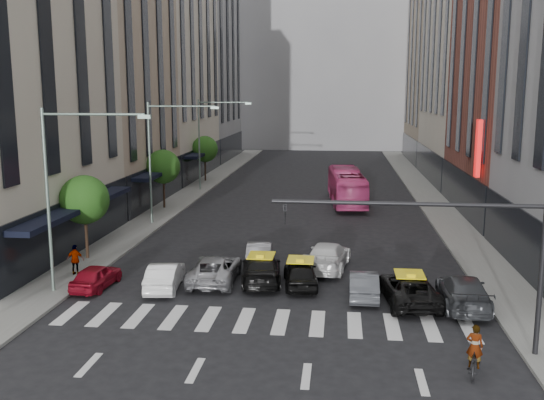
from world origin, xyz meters
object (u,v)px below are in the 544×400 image
(car_white_front, at_px, (165,276))
(motorcycle, at_px, (474,361))
(bus, at_px, (347,187))
(streetlamp_mid, at_px, (162,147))
(taxi_left, at_px, (261,269))
(taxi_center, at_px, (301,273))
(car_red, at_px, (96,276))
(streetlamp_far, at_px, (208,132))
(streetlamp_near, at_px, (65,176))
(pedestrian_far, at_px, (75,260))

(car_white_front, height_order, motorcycle, car_white_front)
(bus, bearing_deg, streetlamp_mid, 31.88)
(streetlamp_mid, xyz_separation_m, bus, (13.73, 10.23, -4.35))
(taxi_left, height_order, taxi_center, taxi_left)
(car_red, distance_m, taxi_left, 8.46)
(taxi_left, distance_m, motorcycle, 13.05)
(streetlamp_far, distance_m, bus, 15.52)
(car_white_front, bearing_deg, motorcycle, 143.36)
(streetlamp_near, distance_m, pedestrian_far, 5.69)
(motorcycle, bearing_deg, bus, -68.18)
(streetlamp_mid, bearing_deg, pedestrian_far, -94.19)
(car_red, height_order, bus, bus)
(streetlamp_near, xyz_separation_m, streetlamp_far, (0.00, 32.00, 0.00))
(car_red, relative_size, pedestrian_far, 2.22)
(streetlamp_far, height_order, taxi_left, streetlamp_far)
(bus, bearing_deg, streetlamp_near, 57.57)
(car_red, height_order, car_white_front, car_white_front)
(pedestrian_far, bearing_deg, bus, -123.37)
(streetlamp_near, distance_m, bus, 29.92)
(streetlamp_far, distance_m, car_red, 31.44)
(streetlamp_far, height_order, car_white_front, streetlamp_far)
(streetlamp_far, bearing_deg, pedestrian_far, -91.91)
(pedestrian_far, bearing_deg, streetlamp_far, -93.29)
(car_red, height_order, motorcycle, car_red)
(taxi_left, bearing_deg, car_white_front, 11.65)
(streetlamp_far, xyz_separation_m, car_white_front, (4.36, -30.69, -5.22))
(taxi_left, distance_m, taxi_center, 2.14)
(streetlamp_near, distance_m, streetlamp_far, 32.00)
(streetlamp_mid, xyz_separation_m, taxi_center, (11.18, -13.54, -5.20))
(streetlamp_near, xyz_separation_m, motorcycle, (17.93, -6.68, -5.42))
(taxi_center, height_order, bus, bus)
(streetlamp_mid, distance_m, motorcycle, 29.42)
(car_red, distance_m, taxi_center, 10.44)
(motorcycle, bearing_deg, pedestrian_far, -11.78)
(taxi_center, xyz_separation_m, motorcycle, (6.75, -9.14, -0.22))
(streetlamp_near, distance_m, car_white_front, 6.92)
(streetlamp_near, relative_size, car_red, 2.46)
(car_white_front, bearing_deg, taxi_center, -176.61)
(car_white_front, distance_m, pedestrian_far, 5.51)
(pedestrian_far, bearing_deg, motorcycle, 152.29)
(car_red, bearing_deg, streetlamp_mid, -82.89)
(streetlamp_mid, relative_size, car_red, 2.46)
(streetlamp_mid, height_order, pedestrian_far, streetlamp_mid)
(streetlamp_far, bearing_deg, bus, -22.81)
(car_white_front, xyz_separation_m, taxi_left, (4.73, 1.60, 0.03))
(car_white_front, relative_size, bus, 0.38)
(car_red, bearing_deg, pedestrian_far, -38.31)
(streetlamp_mid, bearing_deg, taxi_center, -50.45)
(streetlamp_mid, distance_m, taxi_center, 18.32)
(taxi_left, relative_size, bus, 0.45)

